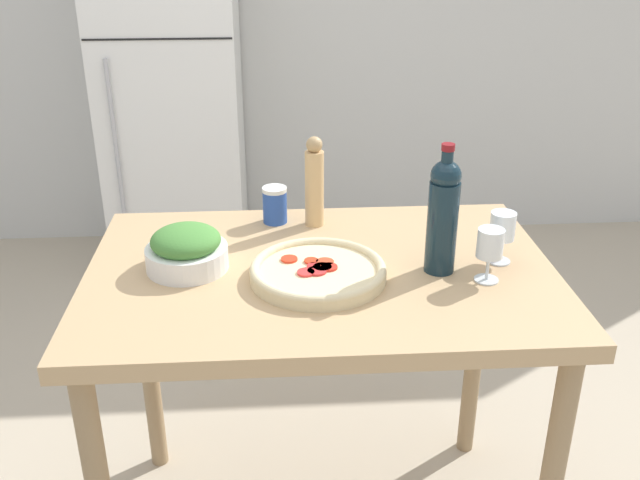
% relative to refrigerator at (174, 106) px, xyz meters
% --- Properties ---
extents(wall_back, '(6.40, 0.08, 2.60)m').
position_rel_refrigerator_xyz_m(wall_back, '(0.61, 0.37, 0.45)').
color(wall_back, silver).
rests_on(wall_back, ground_plane).
extents(refrigerator, '(0.66, 0.67, 1.70)m').
position_rel_refrigerator_xyz_m(refrigerator, '(0.00, 0.00, 0.00)').
color(refrigerator, white).
rests_on(refrigerator, ground_plane).
extents(prep_counter, '(1.19, 0.80, 0.90)m').
position_rel_refrigerator_xyz_m(prep_counter, '(0.60, -1.92, -0.06)').
color(prep_counter, tan).
rests_on(prep_counter, ground_plane).
extents(wine_bottle, '(0.08, 0.08, 0.33)m').
position_rel_refrigerator_xyz_m(wine_bottle, '(0.90, -1.95, 0.21)').
color(wine_bottle, '#142833').
rests_on(wine_bottle, prep_counter).
extents(wine_glass_near, '(0.06, 0.06, 0.14)m').
position_rel_refrigerator_xyz_m(wine_glass_near, '(1.01, -2.01, 0.15)').
color(wine_glass_near, silver).
rests_on(wine_glass_near, prep_counter).
extents(wine_glass_far, '(0.06, 0.06, 0.14)m').
position_rel_refrigerator_xyz_m(wine_glass_far, '(1.07, -1.91, 0.15)').
color(wine_glass_far, silver).
rests_on(wine_glass_far, prep_counter).
extents(pepper_mill, '(0.05, 0.05, 0.26)m').
position_rel_refrigerator_xyz_m(pepper_mill, '(0.60, -1.64, 0.18)').
color(pepper_mill, tan).
rests_on(pepper_mill, prep_counter).
extents(salad_bowl, '(0.21, 0.21, 0.11)m').
position_rel_refrigerator_xyz_m(salad_bowl, '(0.27, -1.90, 0.11)').
color(salad_bowl, white).
rests_on(salad_bowl, prep_counter).
extents(homemade_pizza, '(0.34, 0.34, 0.04)m').
position_rel_refrigerator_xyz_m(homemade_pizza, '(0.59, -1.98, 0.07)').
color(homemade_pizza, beige).
rests_on(homemade_pizza, prep_counter).
extents(salt_canister, '(0.07, 0.07, 0.11)m').
position_rel_refrigerator_xyz_m(salt_canister, '(0.49, -1.62, 0.11)').
color(salt_canister, '#284CA3').
rests_on(salt_canister, prep_counter).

